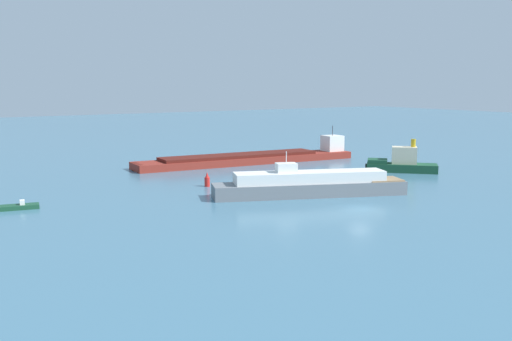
{
  "coord_description": "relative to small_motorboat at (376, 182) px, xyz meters",
  "views": [
    {
      "loc": [
        -43.87,
        -46.15,
        13.55
      ],
      "look_at": [
        1.5,
        22.96,
        1.2
      ],
      "focal_mm": 41.58,
      "sensor_mm": 36.0,
      "label": 1
    }
  ],
  "objects": [
    {
      "name": "channel_buoy_red",
      "position": [
        -20.01,
        10.7,
        0.55
      ],
      "size": [
        0.7,
        0.7,
        1.9
      ],
      "color": "red",
      "rests_on": "ground"
    },
    {
      "name": "cargo_barge",
      "position": [
        -2.68,
        26.64,
        0.64
      ],
      "size": [
        39.47,
        8.99,
        5.77
      ],
      "color": "maroon",
      "rests_on": "ground"
    },
    {
      "name": "tugboat",
      "position": [
        10.95,
        5.9,
        1.03
      ],
      "size": [
        9.75,
        9.86,
        5.04
      ],
      "color": "#19472D",
      "rests_on": "ground"
    },
    {
      "name": "fishing_skiff",
      "position": [
        -43.68,
        9.51,
        0.01
      ],
      "size": [
        4.39,
        2.3,
        0.97
      ],
      "color": "#19472D",
      "rests_on": "ground"
    },
    {
      "name": "small_motorboat",
      "position": [
        0.0,
        0.0,
        0.0
      ],
      "size": [
        3.49,
        5.29,
        0.97
      ],
      "color": "black",
      "rests_on": "ground"
    },
    {
      "name": "ground_plane",
      "position": [
        -12.78,
        -10.65,
        -0.26
      ],
      "size": [
        400.0,
        400.0,
        0.0
      ],
      "primitive_type": "plane",
      "color": "teal"
    },
    {
      "name": "white_riverboat",
      "position": [
        -12.75,
        -1.75,
        1.12
      ],
      "size": [
        23.14,
        12.5,
        5.45
      ],
      "color": "slate",
      "rests_on": "ground"
    }
  ]
}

